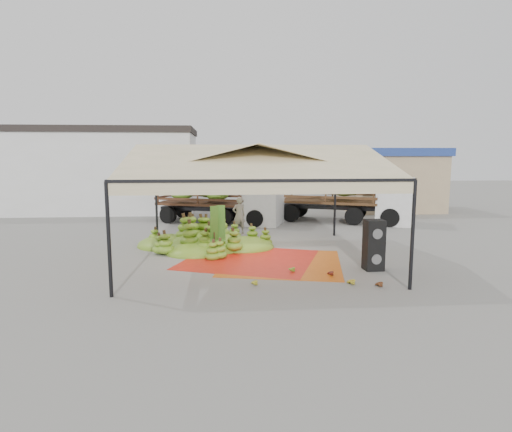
{
  "coord_description": "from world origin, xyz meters",
  "views": [
    {
      "loc": [
        -1.1,
        -14.95,
        3.64
      ],
      "look_at": [
        0.2,
        1.5,
        1.3
      ],
      "focal_mm": 30.0,
      "sensor_mm": 36.0,
      "label": 1
    }
  ],
  "objects": [
    {
      "name": "hand_yellow_a",
      "position": [
        2.44,
        -3.45,
        0.11
      ],
      "size": [
        0.5,
        0.41,
        0.23
      ],
      "primitive_type": "ellipsoid",
      "rotation": [
        0.0,
        0.0,
        0.01
      ],
      "color": "gold",
      "rests_on": "ground"
    },
    {
      "name": "building_tan",
      "position": [
        10.0,
        13.0,
        2.07
      ],
      "size": [
        6.3,
        5.3,
        4.1
      ],
      "color": "tan",
      "rests_on": "ground"
    },
    {
      "name": "truck_left",
      "position": [
        -0.96,
        8.21,
        1.41
      ],
      "size": [
        7.05,
        4.36,
        2.29
      ],
      "rotation": [
        0.0,
        0.0,
        -0.34
      ],
      "color": "#452917",
      "rests_on": "ground"
    },
    {
      "name": "banana_leaves",
      "position": [
        -1.19,
        0.29,
        0.0
      ],
      "size": [
        0.96,
        1.36,
        3.7
      ],
      "primitive_type": null,
      "color": "#257920",
      "rests_on": "ground"
    },
    {
      "name": "hanging_bunches",
      "position": [
        1.29,
        0.64,
        2.62
      ],
      "size": [
        4.74,
        0.24,
        0.2
      ],
      "color": "#4A7819",
      "rests_on": "ground"
    },
    {
      "name": "hand_yellow_b",
      "position": [
        -0.3,
        -3.29,
        0.1
      ],
      "size": [
        0.46,
        0.39,
        0.2
      ],
      "primitive_type": "ellipsoid",
      "rotation": [
        0.0,
        0.0,
        0.06
      ],
      "color": "#AC9E22",
      "rests_on": "ground"
    },
    {
      "name": "truck_right",
      "position": [
        5.95,
        7.95,
        1.51
      ],
      "size": [
        7.52,
        5.02,
        2.45
      ],
      "rotation": [
        0.0,
        0.0,
        -0.4
      ],
      "color": "#4F2E1A",
      "rests_on": "ground"
    },
    {
      "name": "building_white",
      "position": [
        -10.0,
        14.0,
        2.71
      ],
      "size": [
        14.3,
        6.3,
        5.4
      ],
      "color": "silver",
      "rests_on": "ground"
    },
    {
      "name": "tarp_left",
      "position": [
        -0.17,
        -0.27,
        0.01
      ],
      "size": [
        5.49,
        5.37,
        0.01
      ],
      "primitive_type": "cube",
      "rotation": [
        0.0,
        0.0,
        -0.36
      ],
      "color": "red",
      "rests_on": "ground"
    },
    {
      "name": "speaker_stack",
      "position": [
        3.7,
        -1.93,
        0.81
      ],
      "size": [
        0.61,
        0.54,
        1.62
      ],
      "rotation": [
        0.0,
        0.0,
        0.05
      ],
      "color": "black",
      "rests_on": "ground"
    },
    {
      "name": "tarp_right",
      "position": [
        0.91,
        -0.81,
        0.01
      ],
      "size": [
        4.7,
        4.85,
        0.01
      ],
      "primitive_type": "cube",
      "rotation": [
        0.0,
        0.0,
        -0.21
      ],
      "color": "#C85F12",
      "rests_on": "ground"
    },
    {
      "name": "hand_red_b",
      "position": [
        3.17,
        -3.7,
        0.1
      ],
      "size": [
        0.49,
        0.42,
        0.21
      ],
      "primitive_type": "ellipsoid",
      "rotation": [
        0.0,
        0.0,
        -0.11
      ],
      "color": "#5C2D15",
      "rests_on": "ground"
    },
    {
      "name": "ground",
      "position": [
        0.0,
        0.0,
        0.0
      ],
      "size": [
        90.0,
        90.0,
        0.0
      ],
      "primitive_type": "plane",
      "color": "slate",
      "rests_on": "ground"
    },
    {
      "name": "banana_heap",
      "position": [
        -1.7,
        1.96,
        0.61
      ],
      "size": [
        6.87,
        6.19,
        1.23
      ],
      "primitive_type": "ellipsoid",
      "rotation": [
        0.0,
        0.0,
        0.3
      ],
      "color": "#487718",
      "rests_on": "ground"
    },
    {
      "name": "hand_red_a",
      "position": [
        2.09,
        -2.47,
        0.1
      ],
      "size": [
        0.46,
        0.39,
        0.2
      ],
      "primitive_type": "ellipsoid",
      "rotation": [
        0.0,
        0.0,
        -0.09
      ],
      "color": "#521812",
      "rests_on": "ground"
    },
    {
      "name": "canopy_tent",
      "position": [
        0.0,
        0.0,
        3.3
      ],
      "size": [
        8.1,
        8.1,
        4.0
      ],
      "color": "black",
      "rests_on": "ground"
    },
    {
      "name": "vendor",
      "position": [
        -0.34,
        4.73,
        0.87
      ],
      "size": [
        0.75,
        0.62,
        1.75
      ],
      "primitive_type": "imported",
      "rotation": [
        0.0,
        0.0,
        3.51
      ],
      "color": "gray",
      "rests_on": "ground"
    },
    {
      "name": "hand_green",
      "position": [
        0.99,
        -1.91,
        0.1
      ],
      "size": [
        0.56,
        0.51,
        0.21
      ],
      "primitive_type": "ellipsoid",
      "rotation": [
        0.0,
        0.0,
        -0.37
      ],
      "color": "#59841B",
      "rests_on": "ground"
    }
  ]
}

